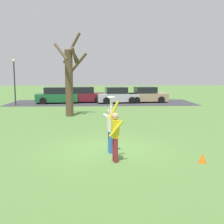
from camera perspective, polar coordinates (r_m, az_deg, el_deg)
The scene contains 12 objects.
ground_plane at distance 10.79m, azimuth -0.74°, elevation -7.77°, with size 120.00×120.00×0.00m, color #567F3D.
person_catcher at distance 10.20m, azimuth -0.36°, elevation -3.02°, with size 0.49×0.56×2.08m.
person_defender at distance 9.14m, azimuth 0.66°, elevation -4.31°, with size 0.49×0.58×2.04m.
frisbee_disc at distance 9.82m, azimuth -0.17°, elevation 3.10°, with size 0.28×0.28×0.02m, color white.
parked_car_green at distance 28.16m, azimuth -11.43°, elevation 3.28°, with size 4.27×2.38×1.59m.
parked_car_maroon at distance 28.53m, azimuth -5.78°, elevation 3.46°, with size 4.27×2.38×1.59m.
parked_car_silver at distance 27.88m, azimuth 1.11°, elevation 3.39°, with size 4.27×2.38×1.59m.
parked_car_tan at distance 28.64m, azimuth 7.12°, elevation 3.45°, with size 4.27×2.38×1.59m.
parking_strip at distance 28.17m, azimuth -2.09°, elevation 1.96°, with size 18.49×6.40×0.01m, color #38383D.
bare_tree_tall at distance 19.24m, azimuth -8.75°, elevation 6.96°, with size 2.27×2.28×5.74m.
lamppost_by_lot at distance 27.23m, azimuth -19.53°, elevation 6.75°, with size 0.28×0.28×4.26m.
field_cone_orange at distance 9.69m, azimuth 18.20°, elevation -9.01°, with size 0.26×0.26×0.32m, color orange.
Camera 1 is at (-0.27, -10.39, 2.91)m, focal length 44.24 mm.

